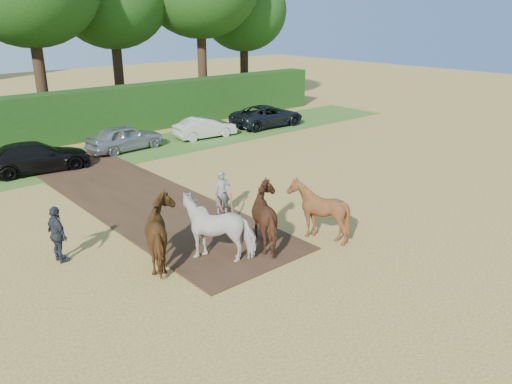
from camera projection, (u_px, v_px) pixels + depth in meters
The scene contains 7 objects.
ground at pixel (202, 268), 15.30m from camera, with size 120.00×120.00×0.00m, color gold.
earth_strip at pixel (136, 197), 21.19m from camera, with size 4.50×17.00×0.05m, color #472D1C.
grass_verge at pixel (42, 168), 25.24m from camera, with size 50.00×5.00×0.03m, color #38601E.
hedgerow at pixel (10, 125), 27.93m from camera, with size 46.00×1.60×3.00m, color #14380F.
spectator_far at pixel (58, 235), 15.43m from camera, with size 1.08×0.45×1.85m, color #22262E.
plough_team at pixel (245, 221), 16.23m from camera, with size 7.15×5.42×2.06m.
parked_cars at pixel (56, 151), 25.57m from camera, with size 36.02×3.57×1.49m.
Camera 1 is at (-7.67, -11.36, 7.38)m, focal length 35.00 mm.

